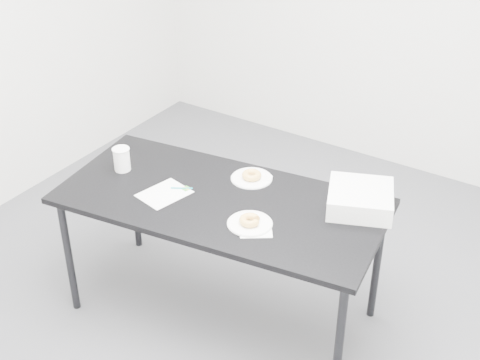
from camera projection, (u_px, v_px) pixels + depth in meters
The scene contains 13 objects.
floor at pixel (245, 299), 3.92m from camera, with size 4.00×4.00×0.00m, color #4E4F53.
table at pixel (221, 208), 3.47m from camera, with size 1.77×1.00×0.77m.
scorecard at pixel (164, 194), 3.48m from camera, with size 0.20×0.25×0.00m, color white.
logo_patch at pixel (186, 188), 3.52m from camera, with size 0.04×0.04×0.00m, color #38922A.
pen at pixel (182, 188), 3.52m from camera, with size 0.01×0.01×0.12m, color #0D8493.
napkin at pixel (256, 229), 3.21m from camera, with size 0.15×0.15×0.00m, color white.
plate_near at pixel (250, 224), 3.24m from camera, with size 0.22×0.22×0.01m, color white.
donut_near at pixel (250, 220), 3.23m from camera, with size 0.10×0.10×0.03m, color gold.
plate_far at pixel (252, 178), 3.61m from camera, with size 0.22×0.22×0.01m, color white.
donut_far at pixel (252, 175), 3.60m from camera, with size 0.11×0.11×0.04m, color gold.
coffee_cup at pixel (122, 159), 3.66m from camera, with size 0.09×0.09×0.13m, color white.
cup_lid at pixel (265, 177), 3.61m from camera, with size 0.08×0.08×0.01m, color white.
bakery_box at pixel (360, 199), 3.34m from camera, with size 0.32×0.32×0.11m, color white.
Camera 1 is at (1.59, -2.52, 2.65)m, focal length 50.00 mm.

